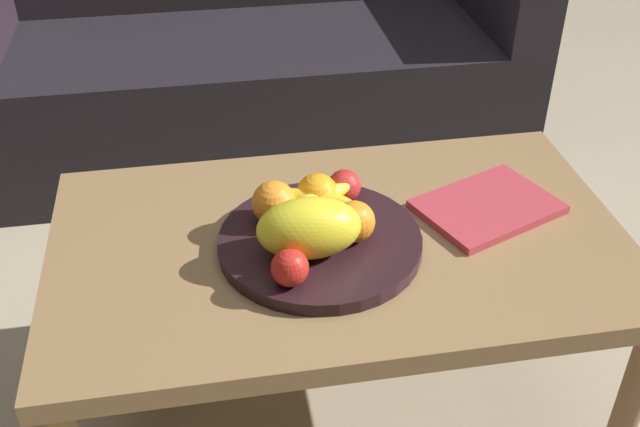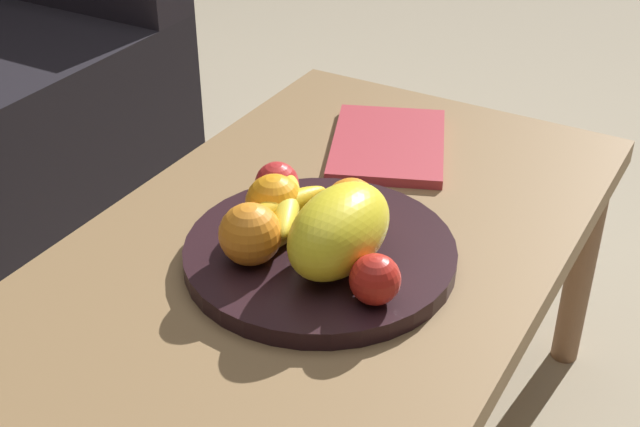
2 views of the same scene
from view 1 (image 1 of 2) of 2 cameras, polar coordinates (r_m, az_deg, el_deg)
ground_plane at (r=1.69m, az=1.26°, el=-14.28°), size 8.00×8.00×0.00m
coffee_table at (r=1.41m, az=1.46°, el=-3.48°), size 1.04×0.62×0.46m
couch at (r=2.49m, az=-5.34°, el=11.86°), size 1.70×0.70×0.90m
fruit_bowl at (r=1.34m, az=-0.00°, el=-2.19°), size 0.36×0.36×0.03m
melon_large_front at (r=1.26m, az=-0.84°, el=-1.11°), size 0.18×0.11×0.11m
orange_front at (r=1.35m, az=-3.47°, el=0.80°), size 0.08×0.08×0.08m
orange_left at (r=1.37m, az=-0.21°, el=1.43°), size 0.08×0.08×0.08m
orange_right at (r=1.31m, az=2.58°, el=-0.61°), size 0.07×0.07×0.07m
apple_front at (r=1.22m, az=-2.28°, el=-4.10°), size 0.06×0.06×0.06m
apple_left at (r=1.41m, az=1.84°, el=2.08°), size 0.06×0.06×0.06m
banana_bunch at (r=1.36m, az=-0.19°, el=0.55°), size 0.17×0.10×0.06m
magazine at (r=1.47m, az=12.46°, el=0.50°), size 0.30×0.26×0.02m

